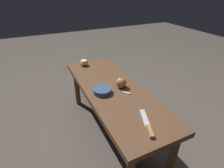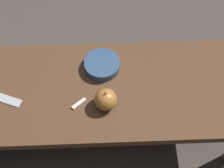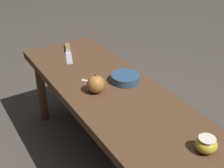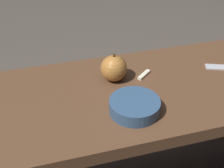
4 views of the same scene
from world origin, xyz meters
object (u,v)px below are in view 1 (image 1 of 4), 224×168
object	(u,v)px
apple_cut	(84,63)
bowl	(102,91)
wooden_bench	(113,95)
apple_whole	(121,83)
knife	(148,127)

from	to	relation	value
apple_cut	bowl	world-z (taller)	apple_cut
wooden_bench	apple_whole	size ratio (longest dim) A/B	13.42
knife	apple_cut	xyz separation A→B (m)	(1.01, 0.06, 0.02)
wooden_bench	knife	size ratio (longest dim) A/B	5.19
bowl	wooden_bench	bearing A→B (deg)	-76.51
wooden_bench	apple_cut	bearing A→B (deg)	7.18
wooden_bench	apple_cut	distance (m)	0.54
wooden_bench	apple_cut	world-z (taller)	apple_cut
apple_whole	bowl	size ratio (longest dim) A/B	0.67
knife	wooden_bench	bearing A→B (deg)	20.89
wooden_bench	apple_cut	size ratio (longest dim) A/B	16.04
apple_cut	bowl	size ratio (longest dim) A/B	0.56
knife	bowl	distance (m)	0.47
bowl	apple_whole	bearing A→B (deg)	-86.53
apple_cut	bowl	bearing A→B (deg)	176.86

